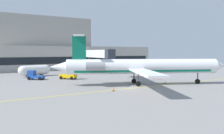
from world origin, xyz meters
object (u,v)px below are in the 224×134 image
(regional_jet, at_px, (140,67))
(pushback_tractor, at_px, (34,75))
(belt_loader, at_px, (105,68))
(baggage_tug, at_px, (70,75))
(fuel_tank, at_px, (35,70))

(regional_jet, height_order, pushback_tractor, regional_jet)
(pushback_tractor, distance_m, belt_loader, 24.78)
(baggage_tug, distance_m, belt_loader, 20.50)
(regional_jet, bearing_deg, belt_loader, 74.20)
(baggage_tug, xyz_separation_m, fuel_tank, (-5.38, 9.86, 0.50))
(belt_loader, bearing_deg, pushback_tractor, -157.14)
(baggage_tug, height_order, belt_loader, baggage_tug)
(regional_jet, bearing_deg, baggage_tug, 120.16)
(regional_jet, distance_m, fuel_tank, 27.89)
(baggage_tug, xyz_separation_m, pushback_tractor, (-6.82, 3.16, -0.11))
(regional_jet, height_order, fuel_tank, regional_jet)
(regional_jet, bearing_deg, pushback_tractor, 130.87)
(regional_jet, xyz_separation_m, belt_loader, (7.68, 27.14, -2.41))
(baggage_tug, distance_m, fuel_tank, 11.24)
(regional_jet, relative_size, fuel_tank, 3.98)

